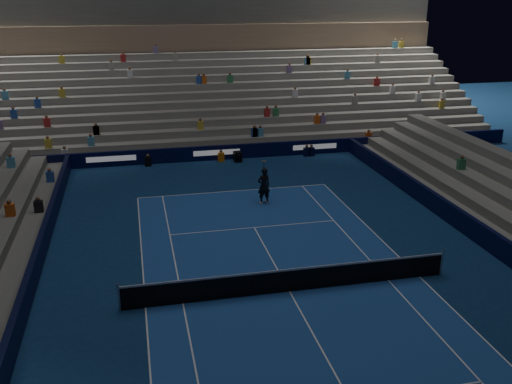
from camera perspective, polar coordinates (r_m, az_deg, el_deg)
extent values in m
plane|color=navy|center=(22.28, 3.39, -9.97)|extent=(90.00, 90.00, 0.00)
cube|color=#1B4494|center=(22.27, 3.39, -9.95)|extent=(10.97, 23.77, 0.01)
cube|color=black|center=(38.93, -3.99, 3.97)|extent=(44.00, 0.25, 1.00)
cube|color=black|center=(21.77, -22.47, -10.83)|extent=(0.25, 37.00, 1.00)
cube|color=slate|center=(39.95, -4.20, 4.00)|extent=(44.00, 1.00, 0.50)
cube|color=slate|center=(40.84, -4.42, 4.71)|extent=(44.00, 1.00, 1.00)
cube|color=slate|center=(41.74, -4.63, 5.38)|extent=(44.00, 1.00, 1.50)
cube|color=slate|center=(42.64, -4.83, 6.03)|extent=(44.00, 1.00, 2.00)
cube|color=slate|center=(43.55, -5.02, 6.65)|extent=(44.00, 1.00, 2.50)
cube|color=slate|center=(44.46, -5.21, 7.25)|extent=(44.00, 1.00, 3.00)
cube|color=slate|center=(45.38, -5.39, 7.82)|extent=(44.00, 1.00, 3.50)
cube|color=slate|center=(46.30, -5.56, 8.37)|extent=(44.00, 1.00, 4.00)
cube|color=slate|center=(47.23, -5.72, 8.89)|extent=(44.00, 1.00, 4.50)
cube|color=slate|center=(48.16, -5.88, 9.40)|extent=(44.00, 1.00, 5.00)
cube|color=slate|center=(49.09, -6.03, 9.89)|extent=(44.00, 1.00, 5.50)
cube|color=slate|center=(50.03, -6.18, 10.35)|extent=(44.00, 1.00, 6.00)
cube|color=#8A6E55|center=(50.63, -6.51, 15.13)|extent=(44.00, 0.60, 2.20)
cube|color=#4D4D4A|center=(51.89, -6.80, 18.10)|extent=(44.00, 2.40, 3.00)
cylinder|color=#B2B2B7|center=(21.35, -13.63, -10.26)|extent=(0.10, 0.10, 1.10)
cylinder|color=#B2B2B7|center=(24.40, 18.15, -6.76)|extent=(0.10, 0.10, 1.10)
cube|color=black|center=(22.06, 3.42, -8.95)|extent=(12.80, 0.03, 0.90)
cube|color=white|center=(21.83, 3.44, -7.82)|extent=(12.80, 0.04, 0.08)
imported|color=black|center=(30.63, 0.79, 0.62)|extent=(0.82, 0.62, 2.02)
cube|color=black|center=(38.51, -1.87, 3.58)|extent=(0.54, 0.64, 0.67)
cylinder|color=black|center=(38.00, -1.74, 3.67)|extent=(0.18, 0.36, 0.16)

